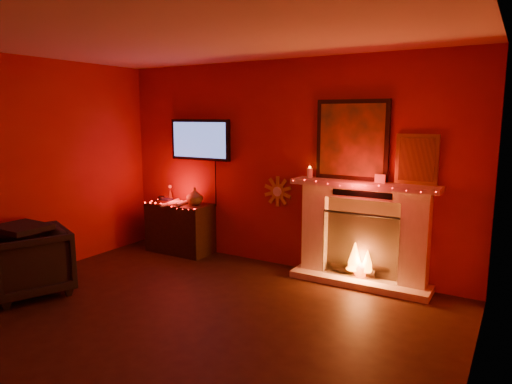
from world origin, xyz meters
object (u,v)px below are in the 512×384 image
(fireplace, at_px, (363,224))
(tv, at_px, (200,140))
(armchair, at_px, (29,262))
(console_table, at_px, (180,226))
(sunburst_clock, at_px, (278,191))

(fireplace, height_order, tv, fireplace)
(armchair, bearing_deg, console_table, 102.25)
(armchair, bearing_deg, sunburst_clock, 74.05)
(fireplace, distance_m, console_table, 2.71)
(tv, xyz_separation_m, armchair, (-0.65, -2.32, -1.27))
(sunburst_clock, xyz_separation_m, console_table, (-1.50, -0.22, -0.61))
(tv, distance_m, armchair, 2.73)
(console_table, bearing_deg, fireplace, 2.73)
(armchair, bearing_deg, tv, 97.33)
(tv, height_order, console_table, tv)
(fireplace, bearing_deg, tv, 178.50)
(fireplace, height_order, sunburst_clock, fireplace)
(sunburst_clock, distance_m, armchair, 3.09)
(fireplace, xyz_separation_m, sunburst_clock, (-1.19, 0.09, 0.28))
(fireplace, relative_size, console_table, 2.24)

